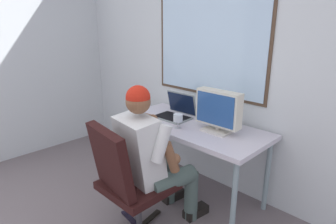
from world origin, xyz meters
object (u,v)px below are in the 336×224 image
(person_seated, at_px, (152,155))
(laptop, at_px, (176,111))
(desk, at_px, (191,131))
(wine_glass, at_px, (178,119))
(office_chair, at_px, (125,177))
(crt_monitor, at_px, (219,110))

(person_seated, relative_size, laptop, 3.35)
(desk, height_order, wine_glass, wine_glass)
(laptop, bearing_deg, office_chair, -71.16)
(person_seated, xyz_separation_m, laptop, (-0.34, 0.65, 0.16))
(desk, bearing_deg, laptop, 165.61)
(crt_monitor, xyz_separation_m, laptop, (-0.55, 0.05, -0.14))
(desk, bearing_deg, crt_monitor, 3.59)
(office_chair, xyz_separation_m, wine_glass, (-0.07, 0.67, 0.30))
(laptop, bearing_deg, desk, -14.39)
(desk, bearing_deg, person_seated, -82.33)
(office_chair, xyz_separation_m, crt_monitor, (0.24, 0.86, 0.41))
(desk, relative_size, wine_glass, 10.91)
(person_seated, height_order, wine_glass, person_seated)
(crt_monitor, height_order, wine_glass, crt_monitor)
(desk, xyz_separation_m, crt_monitor, (0.29, 0.02, 0.27))
(desk, xyz_separation_m, office_chair, (0.05, -0.84, -0.14))
(office_chair, height_order, crt_monitor, crt_monitor)
(desk, height_order, crt_monitor, crt_monitor)
(desk, relative_size, person_seated, 1.19)
(crt_monitor, height_order, laptop, crt_monitor)
(office_chair, height_order, wine_glass, office_chair)
(office_chair, bearing_deg, crt_monitor, 74.18)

